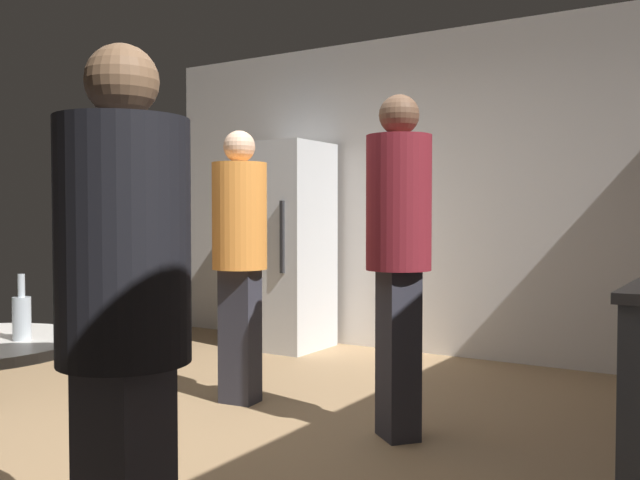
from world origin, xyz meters
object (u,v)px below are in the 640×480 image
refrigerator (285,246)px  beer_bottle_clear (22,316)px  person_in_maroon_shirt (399,237)px  person_in_orange_shirt (240,244)px  person_in_black_shirt (124,307)px

refrigerator → beer_bottle_clear: 3.80m
refrigerator → person_in_maroon_shirt: 2.62m
refrigerator → person_in_orange_shirt: (0.81, -1.64, 0.09)m
person_in_black_shirt → person_in_maroon_shirt: bearing=-93.5°
refrigerator → person_in_black_shirt: 4.35m
beer_bottle_clear → person_in_black_shirt: 0.82m
person_in_orange_shirt → person_in_maroon_shirt: bearing=77.6°
refrigerator → person_in_black_shirt: size_ratio=1.12×
refrigerator → beer_bottle_clear: size_ratio=7.83×
beer_bottle_clear → person_in_black_shirt: bearing=-17.4°
person_in_orange_shirt → beer_bottle_clear: bearing=9.5°
person_in_black_shirt → beer_bottle_clear: bearing=-26.5°
person_in_black_shirt → refrigerator: bearing=-69.6°
person_in_black_shirt → person_in_maroon_shirt: person_in_maroon_shirt is taller
beer_bottle_clear → person_in_black_shirt: person_in_black_shirt is taller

